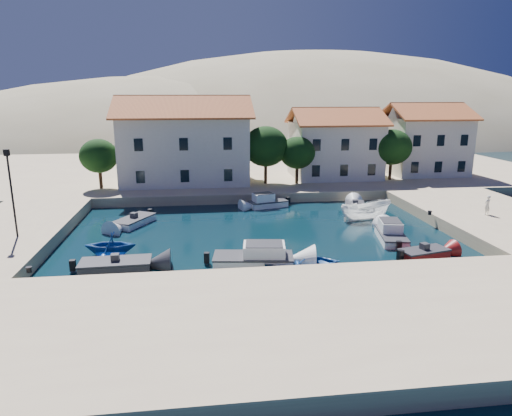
{
  "coord_description": "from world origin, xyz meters",
  "views": [
    {
      "loc": [
        -4.54,
        -24.96,
        10.88
      ],
      "look_at": [
        -0.05,
        10.21,
        2.0
      ],
      "focal_mm": 32.0,
      "sensor_mm": 36.0,
      "label": 1
    }
  ],
  "objects_px": {
    "building_left": "(185,139)",
    "rowboat_south": "(302,268)",
    "building_right": "(424,138)",
    "lamppost": "(11,185)",
    "cabin_cruiser_south": "(253,257)",
    "boat_east": "(365,220)",
    "building_mid": "(335,142)",
    "pedestrian": "(487,205)",
    "cabin_cruiser_east": "(391,234)"
  },
  "relations": [
    {
      "from": "building_left",
      "to": "rowboat_south",
      "type": "distance_m",
      "value": 27.85
    },
    {
      "from": "building_right",
      "to": "lamppost",
      "type": "distance_m",
      "value": 46.98
    },
    {
      "from": "building_right",
      "to": "cabin_cruiser_south",
      "type": "height_order",
      "value": "building_right"
    },
    {
      "from": "lamppost",
      "to": "rowboat_south",
      "type": "relative_size",
      "value": 1.28
    },
    {
      "from": "building_left",
      "to": "boat_east",
      "type": "height_order",
      "value": "building_left"
    },
    {
      "from": "building_mid",
      "to": "pedestrian",
      "type": "bearing_deg",
      "value": -69.1
    },
    {
      "from": "building_left",
      "to": "cabin_cruiser_east",
      "type": "height_order",
      "value": "building_left"
    },
    {
      "from": "building_left",
      "to": "cabin_cruiser_south",
      "type": "height_order",
      "value": "building_left"
    },
    {
      "from": "building_mid",
      "to": "lamppost",
      "type": "bearing_deg",
      "value": -144.55
    },
    {
      "from": "rowboat_south",
      "to": "lamppost",
      "type": "bearing_deg",
      "value": 78.44
    },
    {
      "from": "building_mid",
      "to": "cabin_cruiser_south",
      "type": "xyz_separation_m",
      "value": [
        -13.15,
        -25.97,
        -4.75
      ]
    },
    {
      "from": "cabin_cruiser_east",
      "to": "rowboat_south",
      "type": "bearing_deg",
      "value": 132.54
    },
    {
      "from": "cabin_cruiser_east",
      "to": "boat_east",
      "type": "xyz_separation_m",
      "value": [
        0.15,
        5.89,
        -0.48
      ]
    },
    {
      "from": "building_right",
      "to": "pedestrian",
      "type": "xyz_separation_m",
      "value": [
        -4.54,
        -20.54,
        -3.65
      ]
    },
    {
      "from": "building_mid",
      "to": "building_right",
      "type": "relative_size",
      "value": 1.11
    },
    {
      "from": "rowboat_south",
      "to": "boat_east",
      "type": "distance_m",
      "value": 13.4
    },
    {
      "from": "building_mid",
      "to": "pedestrian",
      "type": "xyz_separation_m",
      "value": [
        7.46,
        -19.54,
        -3.4
      ]
    },
    {
      "from": "rowboat_south",
      "to": "cabin_cruiser_east",
      "type": "distance_m",
      "value": 9.33
    },
    {
      "from": "rowboat_south",
      "to": "boat_east",
      "type": "relative_size",
      "value": 1.0
    },
    {
      "from": "boat_east",
      "to": "building_mid",
      "type": "bearing_deg",
      "value": -15.51
    },
    {
      "from": "building_left",
      "to": "building_mid",
      "type": "relative_size",
      "value": 1.4
    },
    {
      "from": "cabin_cruiser_east",
      "to": "boat_east",
      "type": "distance_m",
      "value": 5.91
    },
    {
      "from": "cabin_cruiser_south",
      "to": "pedestrian",
      "type": "xyz_separation_m",
      "value": [
        20.62,
        6.42,
        1.35
      ]
    },
    {
      "from": "rowboat_south",
      "to": "building_left",
      "type": "bearing_deg",
      "value": 22.61
    },
    {
      "from": "cabin_cruiser_east",
      "to": "pedestrian",
      "type": "relative_size",
      "value": 2.9
    },
    {
      "from": "rowboat_south",
      "to": "cabin_cruiser_east",
      "type": "relative_size",
      "value": 1.02
    },
    {
      "from": "lamppost",
      "to": "cabin_cruiser_east",
      "type": "xyz_separation_m",
      "value": [
        27.42,
        -1.32,
        -4.28
      ]
    },
    {
      "from": "boat_east",
      "to": "rowboat_south",
      "type": "bearing_deg",
      "value": 133.56
    },
    {
      "from": "building_right",
      "to": "rowboat_south",
      "type": "height_order",
      "value": "building_right"
    },
    {
      "from": "building_mid",
      "to": "cabin_cruiser_east",
      "type": "relative_size",
      "value": 2.2
    },
    {
      "from": "cabin_cruiser_east",
      "to": "pedestrian",
      "type": "xyz_separation_m",
      "value": [
        9.54,
        2.77,
        1.35
      ]
    },
    {
      "from": "building_left",
      "to": "cabin_cruiser_south",
      "type": "xyz_separation_m",
      "value": [
        4.85,
        -24.97,
        -5.46
      ]
    },
    {
      "from": "cabin_cruiser_south",
      "to": "boat_east",
      "type": "xyz_separation_m",
      "value": [
        11.22,
        9.54,
        -0.48
      ]
    },
    {
      "from": "building_right",
      "to": "lamppost",
      "type": "xyz_separation_m",
      "value": [
        -41.5,
        -22.0,
        -0.72
      ]
    },
    {
      "from": "building_mid",
      "to": "rowboat_south",
      "type": "relative_size",
      "value": 2.16
    },
    {
      "from": "boat_east",
      "to": "building_right",
      "type": "bearing_deg",
      "value": -47.44
    },
    {
      "from": "building_left",
      "to": "rowboat_south",
      "type": "relative_size",
      "value": 3.02
    },
    {
      "from": "building_right",
      "to": "boat_east",
      "type": "xyz_separation_m",
      "value": [
        -13.93,
        -17.43,
        -5.47
      ]
    },
    {
      "from": "cabin_cruiser_east",
      "to": "boat_east",
      "type": "height_order",
      "value": "cabin_cruiser_east"
    },
    {
      "from": "rowboat_south",
      "to": "building_right",
      "type": "bearing_deg",
      "value": -32.5
    },
    {
      "from": "boat_east",
      "to": "pedestrian",
      "type": "xyz_separation_m",
      "value": [
        9.39,
        -3.11,
        1.82
      ]
    },
    {
      "from": "pedestrian",
      "to": "building_mid",
      "type": "bearing_deg",
      "value": -90.02
    },
    {
      "from": "rowboat_south",
      "to": "pedestrian",
      "type": "bearing_deg",
      "value": -61.13
    },
    {
      "from": "cabin_cruiser_east",
      "to": "cabin_cruiser_south",
      "type": "bearing_deg",
      "value": 120.3
    },
    {
      "from": "cabin_cruiser_south",
      "to": "pedestrian",
      "type": "bearing_deg",
      "value": 25.06
    },
    {
      "from": "building_mid",
      "to": "pedestrian",
      "type": "distance_m",
      "value": 21.19
    },
    {
      "from": "building_mid",
      "to": "boat_east",
      "type": "distance_m",
      "value": 17.35
    },
    {
      "from": "cabin_cruiser_south",
      "to": "building_left",
      "type": "bearing_deg",
      "value": 108.73
    },
    {
      "from": "cabin_cruiser_south",
      "to": "cabin_cruiser_east",
      "type": "relative_size",
      "value": 1.14
    },
    {
      "from": "rowboat_south",
      "to": "boat_east",
      "type": "height_order",
      "value": "boat_east"
    }
  ]
}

